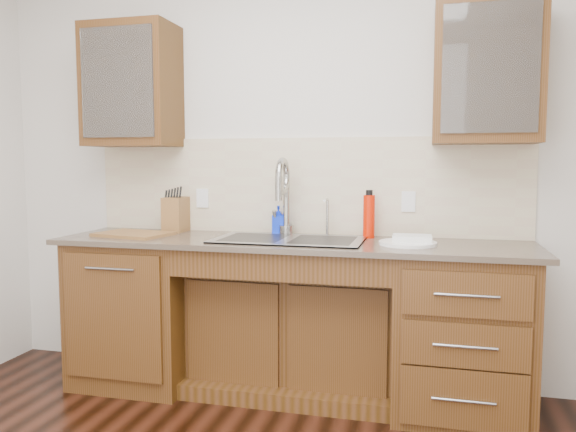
% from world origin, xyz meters
% --- Properties ---
extents(wall_back, '(4.00, 0.10, 2.70)m').
position_xyz_m(wall_back, '(0.00, 1.80, 1.35)').
color(wall_back, silver).
rests_on(wall_back, ground).
extents(base_cabinet_left, '(0.70, 0.62, 0.88)m').
position_xyz_m(base_cabinet_left, '(-0.95, 1.44, 0.44)').
color(base_cabinet_left, '#593014').
rests_on(base_cabinet_left, ground).
extents(base_cabinet_center, '(1.20, 0.44, 0.70)m').
position_xyz_m(base_cabinet_center, '(0.00, 1.53, 0.35)').
color(base_cabinet_center, '#593014').
rests_on(base_cabinet_center, ground).
extents(base_cabinet_right, '(0.70, 0.62, 0.88)m').
position_xyz_m(base_cabinet_right, '(0.95, 1.44, 0.44)').
color(base_cabinet_right, '#593014').
rests_on(base_cabinet_right, ground).
extents(countertop, '(2.70, 0.65, 0.03)m').
position_xyz_m(countertop, '(0.00, 1.43, 0.90)').
color(countertop, '#84705B').
rests_on(countertop, base_cabinet_left).
extents(backsplash, '(2.70, 0.02, 0.59)m').
position_xyz_m(backsplash, '(0.00, 1.74, 1.21)').
color(backsplash, beige).
rests_on(backsplash, wall_back).
extents(sink, '(0.84, 0.46, 0.19)m').
position_xyz_m(sink, '(0.00, 1.41, 0.83)').
color(sink, '#9E9EA5').
rests_on(sink, countertop).
extents(faucet, '(0.04, 0.04, 0.40)m').
position_xyz_m(faucet, '(-0.07, 1.64, 1.11)').
color(faucet, '#999993').
rests_on(faucet, countertop).
extents(filter_tap, '(0.02, 0.02, 0.24)m').
position_xyz_m(filter_tap, '(0.18, 1.65, 1.03)').
color(filter_tap, '#999993').
rests_on(filter_tap, countertop).
extents(upper_cabinet_left, '(0.55, 0.34, 0.75)m').
position_xyz_m(upper_cabinet_left, '(-1.05, 1.58, 1.83)').
color(upper_cabinet_left, '#593014').
rests_on(upper_cabinet_left, wall_back).
extents(upper_cabinet_right, '(0.55, 0.34, 0.75)m').
position_xyz_m(upper_cabinet_right, '(1.05, 1.58, 1.83)').
color(upper_cabinet_right, '#593014').
rests_on(upper_cabinet_right, wall_back).
extents(outlet_left, '(0.08, 0.01, 0.12)m').
position_xyz_m(outlet_left, '(-0.65, 1.73, 1.12)').
color(outlet_left, white).
rests_on(outlet_left, backsplash).
extents(outlet_right, '(0.08, 0.01, 0.12)m').
position_xyz_m(outlet_right, '(0.65, 1.73, 1.12)').
color(outlet_right, white).
rests_on(outlet_right, backsplash).
extents(soap_bottle, '(0.10, 0.10, 0.18)m').
position_xyz_m(soap_bottle, '(-0.13, 1.66, 1.00)').
color(soap_bottle, '#0C2EEE').
rests_on(soap_bottle, countertop).
extents(water_bottle, '(0.08, 0.08, 0.25)m').
position_xyz_m(water_bottle, '(0.43, 1.63, 1.04)').
color(water_bottle, red).
rests_on(water_bottle, countertop).
extents(plate, '(0.33, 0.33, 0.02)m').
position_xyz_m(plate, '(0.66, 1.41, 0.92)').
color(plate, white).
rests_on(plate, countertop).
extents(dish_towel, '(0.21, 0.16, 0.03)m').
position_xyz_m(dish_towel, '(0.68, 1.44, 0.94)').
color(dish_towel, white).
rests_on(dish_towel, plate).
extents(knife_block, '(0.13, 0.20, 0.22)m').
position_xyz_m(knife_block, '(-0.80, 1.64, 1.02)').
color(knife_block, '#9E7747').
rests_on(knife_block, countertop).
extents(cutting_board, '(0.47, 0.37, 0.02)m').
position_xyz_m(cutting_board, '(-0.96, 1.39, 0.92)').
color(cutting_board, brown).
rests_on(cutting_board, countertop).
extents(cup_left_a, '(0.16, 0.16, 0.10)m').
position_xyz_m(cup_left_a, '(-1.20, 1.58, 1.77)').
color(cup_left_a, white).
rests_on(cup_left_a, upper_cabinet_left).
extents(cup_left_b, '(0.12, 0.12, 0.09)m').
position_xyz_m(cup_left_b, '(-0.91, 1.58, 1.77)').
color(cup_left_b, white).
rests_on(cup_left_b, upper_cabinet_left).
extents(cup_right_a, '(0.16, 0.16, 0.10)m').
position_xyz_m(cup_right_a, '(0.93, 1.58, 1.77)').
color(cup_right_a, silver).
rests_on(cup_right_a, upper_cabinet_right).
extents(cup_right_b, '(0.11, 0.11, 0.09)m').
position_xyz_m(cup_right_b, '(1.09, 1.58, 1.77)').
color(cup_right_b, white).
rests_on(cup_right_b, upper_cabinet_right).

